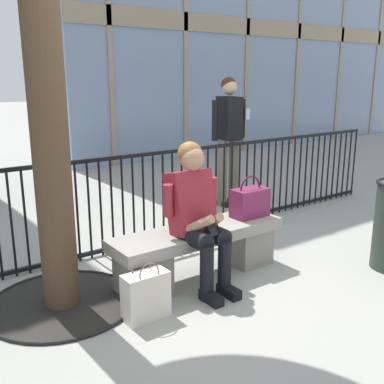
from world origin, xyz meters
TOP-DOWN VIEW (x-y plane):
  - ground_plane at (0.00, 0.00)m, footprint 60.00×60.00m
  - stone_bench at (0.00, 0.00)m, footprint 1.60×0.44m
  - seated_person_with_phone at (-0.11, -0.13)m, footprint 0.52×0.66m
  - handbag_on_bench at (0.58, -0.01)m, footprint 0.34×0.19m
  - shopping_bag at (-0.73, -0.34)m, footprint 0.34×0.16m
  - bystander_at_railing at (1.72, 1.64)m, footprint 0.55×0.42m
  - plaza_railing at (-0.00, 0.95)m, footprint 7.13×0.04m

SIDE VIEW (x-z plane):
  - ground_plane at x=0.00m, z-range 0.00..0.00m
  - shopping_bag at x=-0.73m, z-range -0.05..0.40m
  - stone_bench at x=0.00m, z-range 0.05..0.50m
  - plaza_railing at x=0.00m, z-range 0.01..0.98m
  - handbag_on_bench at x=0.58m, z-range 0.39..0.78m
  - seated_person_with_phone at x=-0.11m, z-range 0.04..1.26m
  - bystander_at_railing at x=1.72m, z-range 0.15..1.86m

